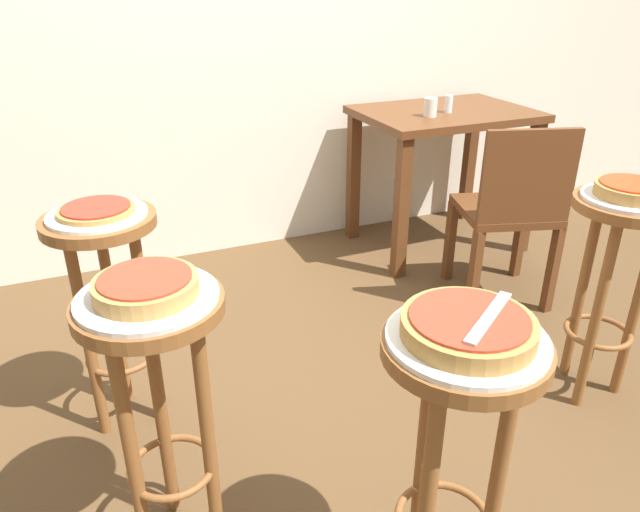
# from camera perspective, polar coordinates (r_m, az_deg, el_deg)

# --- Properties ---
(ground_plane) EXTENTS (6.00, 6.00, 0.00)m
(ground_plane) POSITION_cam_1_polar(r_m,az_deg,el_deg) (2.20, 7.36, -14.84)
(ground_plane) COLOR brown
(stool_foreground) EXTENTS (0.34, 0.34, 0.75)m
(stool_foreground) POSITION_cam_1_polar(r_m,az_deg,el_deg) (1.36, 12.87, -15.50)
(stool_foreground) COLOR brown
(stool_foreground) RESTS_ON ground_plane
(serving_plate_foreground) EXTENTS (0.33, 0.33, 0.01)m
(serving_plate_foreground) POSITION_cam_1_polar(r_m,az_deg,el_deg) (1.23, 13.88, -7.70)
(serving_plate_foreground) COLOR white
(serving_plate_foreground) RESTS_ON stool_foreground
(pizza_foreground) EXTENTS (0.27, 0.27, 0.05)m
(pizza_foreground) POSITION_cam_1_polar(r_m,az_deg,el_deg) (1.22, 14.02, -6.58)
(pizza_foreground) COLOR #B78442
(pizza_foreground) RESTS_ON serving_plate_foreground
(stool_middle) EXTENTS (0.34, 0.34, 0.75)m
(stool_middle) POSITION_cam_1_polar(r_m,az_deg,el_deg) (1.51, -15.16, -11.14)
(stool_middle) COLOR brown
(stool_middle) RESTS_ON ground_plane
(serving_plate_middle) EXTENTS (0.32, 0.32, 0.01)m
(serving_plate_middle) POSITION_cam_1_polar(r_m,az_deg,el_deg) (1.39, -16.19, -3.81)
(serving_plate_middle) COLOR silver
(serving_plate_middle) RESTS_ON stool_middle
(pizza_middle) EXTENTS (0.23, 0.23, 0.05)m
(pizza_middle) POSITION_cam_1_polar(r_m,az_deg,el_deg) (1.38, -16.33, -2.78)
(pizza_middle) COLOR tan
(pizza_middle) RESTS_ON serving_plate_middle
(stool_leftside) EXTENTS (0.34, 0.34, 0.75)m
(stool_leftside) POSITION_cam_1_polar(r_m,az_deg,el_deg) (2.24, 26.41, -0.32)
(stool_leftside) COLOR brown
(stool_leftside) RESTS_ON ground_plane
(serving_plate_leftside) EXTENTS (0.30, 0.30, 0.01)m
(serving_plate_leftside) POSITION_cam_1_polar(r_m,az_deg,el_deg) (2.16, 27.55, 4.94)
(serving_plate_leftside) COLOR silver
(serving_plate_leftside) RESTS_ON stool_leftside
(pizza_leftside) EXTENTS (0.23, 0.23, 0.05)m
(pizza_leftside) POSITION_cam_1_polar(r_m,az_deg,el_deg) (2.16, 27.70, 5.64)
(pizza_leftside) COLOR #B78442
(pizza_leftside) RESTS_ON serving_plate_leftside
(stool_rear) EXTENTS (0.34, 0.34, 0.75)m
(stool_rear) POSITION_cam_1_polar(r_m,az_deg,el_deg) (2.00, -19.60, -2.14)
(stool_rear) COLOR brown
(stool_rear) RESTS_ON ground_plane
(serving_plate_rear) EXTENTS (0.29, 0.29, 0.01)m
(serving_plate_rear) POSITION_cam_1_polar(r_m,az_deg,el_deg) (1.91, -20.57, 3.74)
(serving_plate_rear) COLOR white
(serving_plate_rear) RESTS_ON stool_rear
(pizza_rear) EXTENTS (0.23, 0.23, 0.02)m
(pizza_rear) POSITION_cam_1_polar(r_m,az_deg,el_deg) (1.90, -20.64, 4.18)
(pizza_rear) COLOR #B78442
(pizza_rear) RESTS_ON serving_plate_rear
(dining_table) EXTENTS (0.89, 0.64, 0.76)m
(dining_table) POSITION_cam_1_polar(r_m,az_deg,el_deg) (3.29, 11.71, 11.15)
(dining_table) COLOR #5B3319
(dining_table) RESTS_ON ground_plane
(cup_near_edge) EXTENTS (0.07, 0.07, 0.09)m
(cup_near_edge) POSITION_cam_1_polar(r_m,az_deg,el_deg) (3.09, 10.52, 13.82)
(cup_near_edge) COLOR silver
(cup_near_edge) RESTS_ON dining_table
(condiment_shaker) EXTENTS (0.04, 0.04, 0.09)m
(condiment_shaker) POSITION_cam_1_polar(r_m,az_deg,el_deg) (3.19, 12.21, 14.04)
(condiment_shaker) COLOR white
(condiment_shaker) RESTS_ON dining_table
(wooden_chair) EXTENTS (0.50, 0.50, 0.85)m
(wooden_chair) POSITION_cam_1_polar(r_m,az_deg,el_deg) (2.78, 17.88, 4.34)
(wooden_chair) COLOR #5B3319
(wooden_chair) RESTS_ON ground_plane
(pizza_server_knife) EXTENTS (0.19, 0.14, 0.01)m
(pizza_server_knife) POSITION_cam_1_polar(r_m,az_deg,el_deg) (1.21, 15.86, -5.63)
(pizza_server_knife) COLOR silver
(pizza_server_knife) RESTS_ON pizza_foreground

